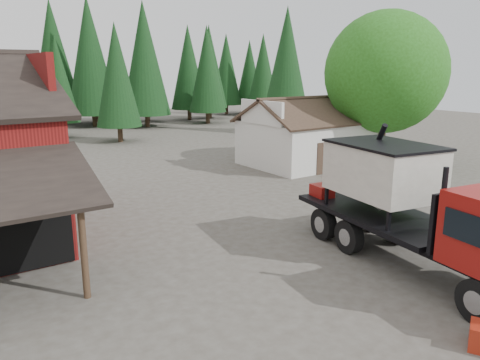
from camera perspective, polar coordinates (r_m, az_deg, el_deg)
ground at (r=15.34m, az=5.25°, el=-11.51°), size 120.00×120.00×0.00m
farmhouse at (r=32.62m, az=8.22°, el=4.86°), size 8.60×6.42×4.65m
deciduous_tree at (r=33.18m, az=17.32°, el=11.91°), size 8.00×8.00×10.20m
conifer_backdrop at (r=53.75m, az=-24.94°, el=5.30°), size 76.00×16.00×16.00m
near_pine_b at (r=43.29m, az=-14.79°, el=12.26°), size 3.96×3.96×10.40m
near_pine_c at (r=47.97m, az=5.70°, el=13.90°), size 4.84×4.84×12.40m
feed_truck at (r=16.22m, az=20.96°, el=-2.96°), size 4.26×10.38×4.55m
silver_car at (r=24.74m, az=18.21°, el=-0.36°), size 6.34×3.47×1.69m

